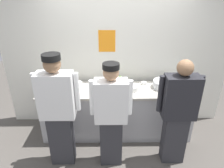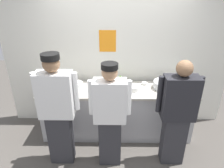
# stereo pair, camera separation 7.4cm
# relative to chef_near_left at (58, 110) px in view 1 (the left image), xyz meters

# --- Properties ---
(ground_plane) EXTENTS (9.00, 9.00, 0.00)m
(ground_plane) POSITION_rel_chef_near_left_xyz_m (0.83, 0.32, -0.91)
(ground_plane) COLOR #514C47
(wall_back) EXTENTS (4.07, 0.11, 2.87)m
(wall_back) POSITION_rel_chef_near_left_xyz_m (0.83, 1.13, 0.52)
(wall_back) COLOR silver
(wall_back) RESTS_ON ground
(prep_counter) EXTENTS (2.60, 0.66, 0.89)m
(prep_counter) POSITION_rel_chef_near_left_xyz_m (0.83, 0.67, -0.47)
(prep_counter) COLOR #B2B2B7
(prep_counter) RESTS_ON ground
(chef_near_left) EXTENTS (0.61, 0.24, 1.70)m
(chef_near_left) POSITION_rel_chef_near_left_xyz_m (0.00, 0.00, 0.00)
(chef_near_left) COLOR #2D2D33
(chef_near_left) RESTS_ON ground
(chef_center) EXTENTS (0.58, 0.24, 1.59)m
(chef_center) POSITION_rel_chef_near_left_xyz_m (0.73, -0.02, -0.06)
(chef_center) COLOR #2D2D33
(chef_center) RESTS_ON ground
(chef_far_right) EXTENTS (0.60, 0.24, 1.62)m
(chef_far_right) POSITION_rel_chef_near_left_xyz_m (1.66, 0.01, -0.05)
(chef_far_right) COLOR #2D2D33
(chef_far_right) RESTS_ON ground
(plate_stack_front) EXTENTS (0.24, 0.24, 0.08)m
(plate_stack_front) POSITION_rel_chef_near_left_xyz_m (0.12, 0.75, 0.02)
(plate_stack_front) COLOR white
(plate_stack_front) RESTS_ON prep_counter
(plate_stack_rear) EXTENTS (0.19, 0.19, 0.08)m
(plate_stack_rear) POSITION_rel_chef_near_left_xyz_m (1.09, 0.62, 0.02)
(plate_stack_rear) COLOR white
(plate_stack_rear) RESTS_ON prep_counter
(mixing_bowl_steel) EXTENTS (0.40, 0.40, 0.12)m
(mixing_bowl_steel) POSITION_rel_chef_near_left_xyz_m (1.64, 0.72, 0.04)
(mixing_bowl_steel) COLOR #B7BABF
(mixing_bowl_steel) RESTS_ON prep_counter
(sheet_tray) EXTENTS (0.43, 0.36, 0.02)m
(sheet_tray) POSITION_rel_chef_near_left_xyz_m (0.69, 0.65, -0.01)
(sheet_tray) COLOR #B7BABF
(sheet_tray) RESTS_ON prep_counter
(squeeze_bottle_primary) EXTENTS (0.05, 0.05, 0.18)m
(squeeze_bottle_primary) POSITION_rel_chef_near_left_xyz_m (0.89, 0.85, 0.06)
(squeeze_bottle_primary) COLOR #56A333
(squeeze_bottle_primary) RESTS_ON prep_counter
(squeeze_bottle_secondary) EXTENTS (0.06, 0.06, 0.18)m
(squeeze_bottle_secondary) POSITION_rel_chef_near_left_xyz_m (-0.26, 0.52, 0.06)
(squeeze_bottle_secondary) COLOR #56A333
(squeeze_bottle_secondary) RESTS_ON prep_counter
(squeeze_bottle_spare) EXTENTS (0.06, 0.06, 0.18)m
(squeeze_bottle_spare) POSITION_rel_chef_near_left_xyz_m (1.92, 0.49, 0.06)
(squeeze_bottle_spare) COLOR #56A333
(squeeze_bottle_spare) RESTS_ON prep_counter
(ramekin_orange_sauce) EXTENTS (0.08, 0.08, 0.04)m
(ramekin_orange_sauce) POSITION_rel_chef_near_left_xyz_m (-0.13, 0.55, -0.00)
(ramekin_orange_sauce) COLOR white
(ramekin_orange_sauce) RESTS_ON prep_counter
(ramekin_green_sauce) EXTENTS (0.10, 0.10, 0.04)m
(ramekin_green_sauce) POSITION_rel_chef_near_left_xyz_m (1.32, 0.86, 0.00)
(ramekin_green_sauce) COLOR white
(ramekin_green_sauce) RESTS_ON prep_counter
(deli_cup) EXTENTS (0.09, 0.09, 0.10)m
(deli_cup) POSITION_rel_chef_near_left_xyz_m (-0.11, 0.77, 0.03)
(deli_cup) COLOR white
(deli_cup) RESTS_ON prep_counter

